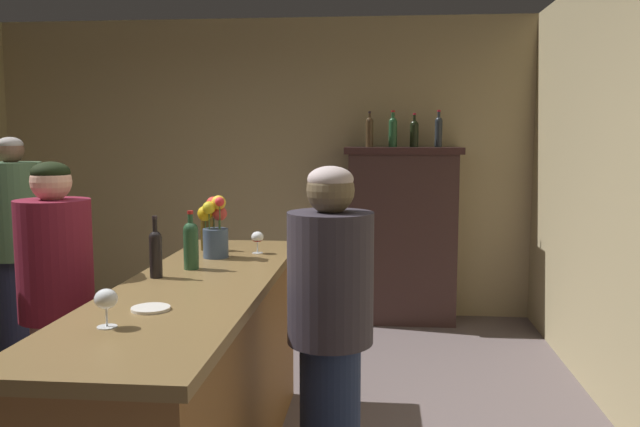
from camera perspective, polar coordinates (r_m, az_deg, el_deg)
name	(u,v)px	position (r m, az deg, el deg)	size (l,w,h in m)	color
wall_back	(262,168)	(6.34, -5.01, 3.95)	(5.15, 0.12, 2.78)	tan
bar_counter	(198,386)	(3.29, -10.55, -14.48)	(0.67, 2.50, 1.01)	brown
display_cabinet	(402,232)	(6.00, 7.11, -1.57)	(1.04, 0.42, 1.59)	#372220
wine_bottle_malbec	(156,251)	(3.27, -14.03, -3.19)	(0.06, 0.06, 0.30)	black
wine_bottle_merlot	(191,243)	(3.43, -11.10, -2.51)	(0.08, 0.08, 0.30)	#254B2D
wine_bottle_chardonnay	(207,229)	(3.99, -9.74, -1.33)	(0.08, 0.08, 0.28)	#433412
wine_glass_front	(257,238)	(3.84, -5.43, -2.14)	(0.07, 0.07, 0.13)	white
wine_glass_mid	(106,300)	(2.48, -18.02, -7.14)	(0.08, 0.08, 0.14)	white
flower_arrangement	(215,227)	(3.73, -9.10, -1.13)	(0.17, 0.15, 0.35)	#3C4F6B
cheese_plate	(151,309)	(2.70, -14.44, -7.97)	(0.15, 0.15, 0.01)	white
display_bottle_left	(370,131)	(5.94, 4.30, 7.16)	(0.07, 0.07, 0.32)	#473520
display_bottle_midleft	(393,130)	(5.94, 6.32, 7.15)	(0.07, 0.07, 0.32)	#23502D
display_bottle_center	(414,132)	(5.94, 8.15, 6.96)	(0.08, 0.08, 0.30)	black
display_bottle_midright	(439,130)	(5.96, 10.22, 7.09)	(0.07, 0.07, 0.33)	#252C31
patron_redhead	(57,305)	(3.55, -21.80, -7.37)	(0.36, 0.36, 1.57)	#BCA09A
patron_in_navy	(16,253)	(4.84, -24.82, -3.10)	(0.38, 0.38, 1.69)	#252A47
bartender	(330,329)	(2.91, 0.89, -9.97)	(0.37, 0.37, 1.57)	#1A2545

